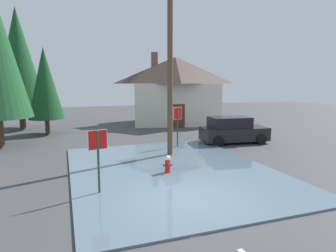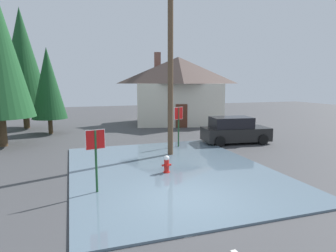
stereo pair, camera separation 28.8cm
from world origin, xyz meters
TOP-DOWN VIEW (x-y plane):
  - ground_plane at (0.00, 0.00)m, footprint 80.00×80.00m
  - flood_puddle at (0.57, 3.34)m, footprint 8.43×10.98m
  - lane_stop_bar at (0.78, -1.94)m, footprint 3.45×0.44m
  - stop_sign_near at (-2.72, 1.52)m, footprint 0.67×0.18m
  - fire_hydrant at (0.26, 2.89)m, footprint 0.40×0.35m
  - utility_pole at (1.44, 5.84)m, footprint 1.60×0.28m
  - stop_sign_far at (2.51, 7.51)m, footprint 0.66×0.36m
  - house at (6.12, 17.37)m, footprint 9.21×7.58m
  - parked_car at (6.36, 7.68)m, footprint 4.34×2.42m
  - pine_tree_short_left at (-7.00, 18.53)m, footprint 3.92×3.92m
  - pine_tree_far_center at (-4.94, 15.08)m, footprint 2.55×2.55m

SIDE VIEW (x-z plane):
  - ground_plane at x=0.00m, z-range -0.10..0.00m
  - lane_stop_bar at x=0.78m, z-range 0.00..0.01m
  - flood_puddle at x=0.57m, z-range 0.00..0.07m
  - fire_hydrant at x=0.26m, z-range -0.01..0.80m
  - parked_car at x=6.36m, z-range -0.04..1.62m
  - stop_sign_near at x=-2.72m, z-range 0.47..2.73m
  - stop_sign_far at x=2.51m, z-range 0.52..2.92m
  - house at x=6.12m, z-range -0.12..6.50m
  - pine_tree_far_center at x=-4.94m, z-range 0.56..6.93m
  - utility_pole at x=1.44m, z-range 0.18..9.54m
  - pine_tree_short_left at x=-7.00m, z-range 0.86..10.65m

